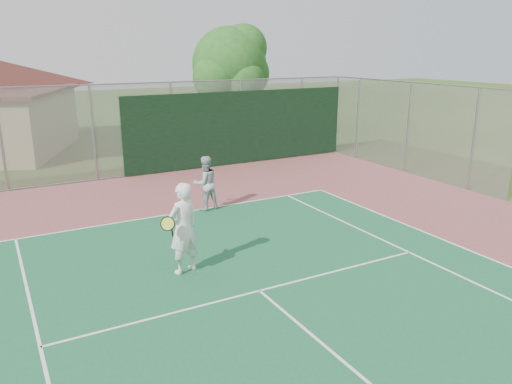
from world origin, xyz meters
TOP-DOWN VIEW (x-y plane):
  - back_fence at (2.11, 16.98)m, footprint 20.08×0.11m
  - side_fence_right at (10.00, 12.50)m, footprint 0.08×9.00m
  - tree at (6.30, 20.50)m, footprint 4.21×3.99m
  - player_white_front at (-0.99, 7.98)m, footprint 1.07×0.83m
  - player_grey_back at (1.16, 11.83)m, footprint 0.86×0.70m

SIDE VIEW (x-z plane):
  - player_grey_back at x=1.16m, z-range 0.00..1.65m
  - player_white_front at x=-0.99m, z-range 0.00..2.02m
  - back_fence at x=2.11m, z-range -0.09..3.43m
  - side_fence_right at x=10.00m, z-range 0.00..3.50m
  - tree at x=6.30m, z-range 0.92..6.79m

